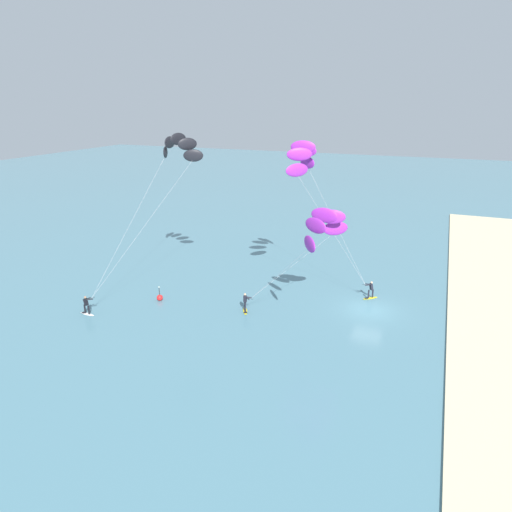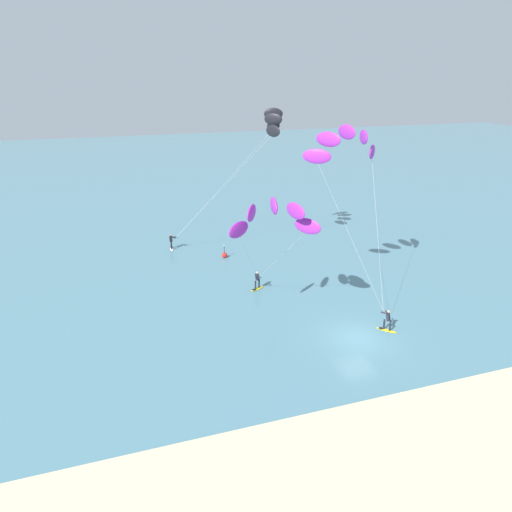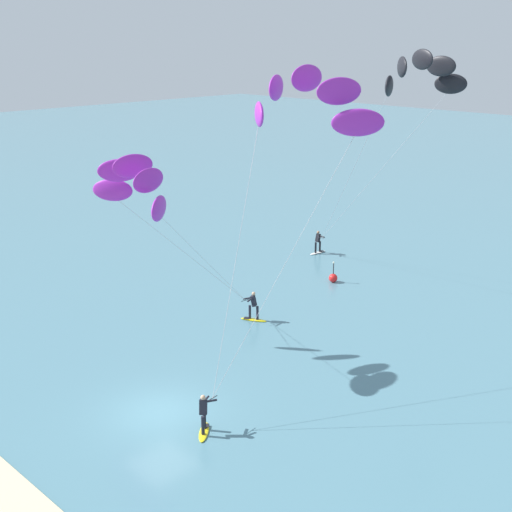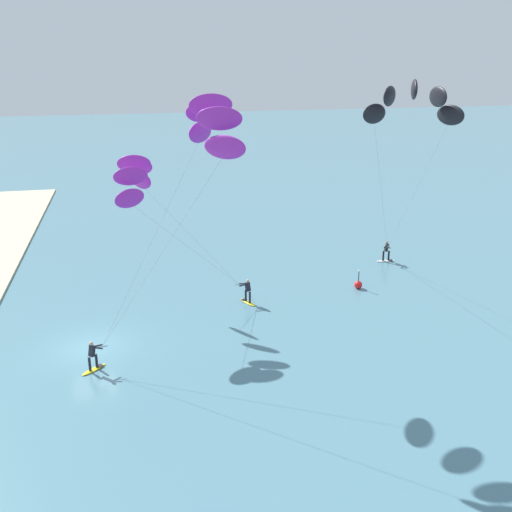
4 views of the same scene
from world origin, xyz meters
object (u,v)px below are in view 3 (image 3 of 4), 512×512
object	(u,v)px
kitesurfer_far_out	(139,188)
kitesurfer_mid_water	(416,82)
kitesurfer_nearshore	(303,109)
marker_buoy	(333,278)

from	to	relation	value
kitesurfer_far_out	kitesurfer_mid_water	bearing A→B (deg)	71.83
kitesurfer_nearshore	kitesurfer_far_out	distance (m)	8.80
kitesurfer_far_out	marker_buoy	distance (m)	16.65
kitesurfer_nearshore	marker_buoy	xyz separation A→B (m)	(-6.96, 11.20, -11.89)
kitesurfer_nearshore	kitesurfer_far_out	size ratio (longest dim) A/B	1.41
kitesurfer_mid_water	marker_buoy	xyz separation A→B (m)	(-4.82, -0.54, -12.39)
kitesurfer_far_out	marker_buoy	xyz separation A→B (m)	(0.15, 14.61, -8.00)
kitesurfer_mid_water	kitesurfer_far_out	distance (m)	16.54
kitesurfer_nearshore	kitesurfer_mid_water	size ratio (longest dim) A/B	0.97
kitesurfer_mid_water	kitesurfer_far_out	xyz separation A→B (m)	(-4.97, -15.15, -4.39)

